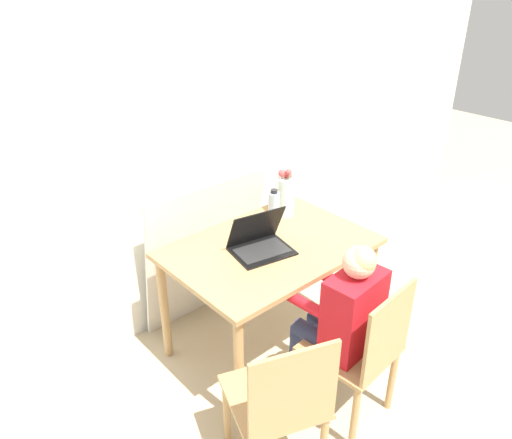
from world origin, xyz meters
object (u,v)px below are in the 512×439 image
person_seated (344,312)px  laptop (259,241)px  water_bottle (274,208)px  chair_spare (280,404)px  chair_occupied (361,352)px  flower_vase (286,195)px

person_seated → laptop: person_seated is taller
water_bottle → chair_spare: bearing=-131.6°
chair_spare → laptop: bearing=-104.9°
chair_occupied → flower_vase: 1.06m
flower_vase → water_bottle: 0.14m
chair_occupied → flower_vase: (0.36, 0.90, 0.41)m
person_seated → water_bottle: size_ratio=4.54×
flower_vase → person_seated: bearing=-115.1°
person_seated → water_bottle: bearing=-111.9°
person_seated → laptop: (-0.04, 0.57, 0.16)m
chair_occupied → chair_spare: size_ratio=1.00×
chair_occupied → laptop: 0.77m
chair_spare → flower_vase: bearing=-114.5°
person_seated → flower_vase: bearing=-119.7°
person_seated → water_bottle: (0.23, 0.75, 0.21)m
chair_spare → chair_occupied: bearing=-162.7°
chair_occupied → person_seated: (-0.01, 0.12, 0.17)m
chair_spare → laptop: laptop is taller
laptop → flower_vase: flower_vase is taller
chair_spare → water_bottle: bearing=-111.0°
laptop → water_bottle: bearing=44.3°
chair_spare → person_seated: size_ratio=0.83×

